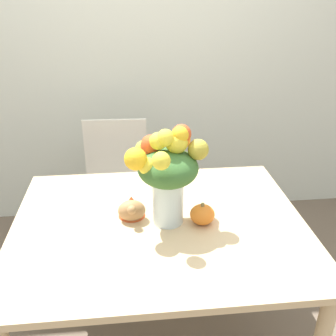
% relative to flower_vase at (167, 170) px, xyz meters
% --- Properties ---
extents(wall_back, '(8.00, 0.06, 2.70)m').
position_rel_flower_vase_xyz_m(wall_back, '(-0.04, 1.38, 0.34)').
color(wall_back, silver).
rests_on(wall_back, ground_plane).
extents(dining_table, '(1.24, 1.00, 0.77)m').
position_rel_flower_vase_xyz_m(dining_table, '(-0.04, -0.01, -0.34)').
color(dining_table, '#D1B284').
rests_on(dining_table, ground_plane).
extents(flower_vase, '(0.33, 0.33, 0.43)m').
position_rel_flower_vase_xyz_m(flower_vase, '(0.00, 0.00, 0.00)').
color(flower_vase, silver).
rests_on(flower_vase, dining_table).
extents(pumpkin, '(0.10, 0.10, 0.10)m').
position_rel_flower_vase_xyz_m(pumpkin, '(0.14, -0.03, -0.20)').
color(pumpkin, orange).
rests_on(pumpkin, dining_table).
extents(turkey_figurine, '(0.12, 0.16, 0.10)m').
position_rel_flower_vase_xyz_m(turkey_figurine, '(-0.15, 0.04, -0.19)').
color(turkey_figurine, '#A87A4C').
rests_on(turkey_figurine, dining_table).
extents(dining_chair_near_window, '(0.44, 0.44, 0.91)m').
position_rel_flower_vase_xyz_m(dining_chair_near_window, '(-0.24, 0.82, -0.54)').
color(dining_chair_near_window, silver).
rests_on(dining_chair_near_window, ground_plane).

